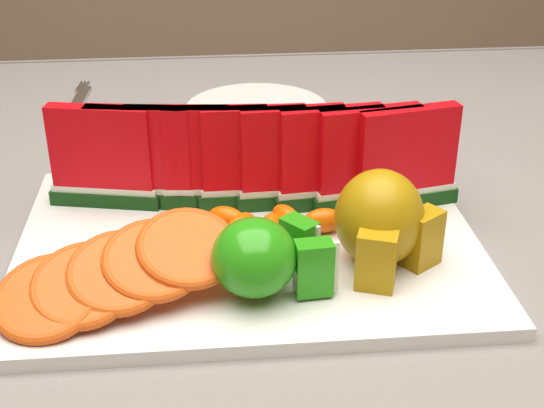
# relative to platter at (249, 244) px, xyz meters

# --- Properties ---
(table) EXTENTS (1.40, 0.90, 0.75)m
(table) POSITION_rel_platter_xyz_m (-0.06, 0.07, -0.11)
(table) COLOR #4D2B1C
(table) RESTS_ON ground
(tablecloth) EXTENTS (1.53, 1.03, 0.20)m
(tablecloth) POSITION_rel_platter_xyz_m (-0.06, 0.07, -0.05)
(tablecloth) COLOR slate
(tablecloth) RESTS_ON table
(platter) EXTENTS (0.40, 0.30, 0.01)m
(platter) POSITION_rel_platter_xyz_m (0.00, 0.00, 0.00)
(platter) COLOR silver
(platter) RESTS_ON tablecloth
(apple_cluster) EXTENTS (0.11, 0.09, 0.06)m
(apple_cluster) POSITION_rel_platter_xyz_m (0.01, -0.09, 0.04)
(apple_cluster) COLOR #279620
(apple_cluster) RESTS_ON platter
(pear_cluster) EXTENTS (0.09, 0.09, 0.08)m
(pear_cluster) POSITION_rel_platter_xyz_m (0.11, -0.05, 0.04)
(pear_cluster) COLOR #AF8318
(pear_cluster) RESTS_ON platter
(side_plate) EXTENTS (0.22, 0.22, 0.01)m
(side_plate) POSITION_rel_platter_xyz_m (0.03, 0.33, -0.00)
(side_plate) COLOR silver
(side_plate) RESTS_ON tablecloth
(fork) EXTENTS (0.03, 0.20, 0.00)m
(fork) POSITION_rel_platter_xyz_m (-0.20, 0.37, -0.00)
(fork) COLOR silver
(fork) RESTS_ON tablecloth
(watermelon_row) EXTENTS (0.39, 0.07, 0.10)m
(watermelon_row) POSITION_rel_platter_xyz_m (0.01, 0.06, 0.05)
(watermelon_row) COLOR #0A3D0E
(watermelon_row) RESTS_ON platter
(orange_fan_front) EXTENTS (0.20, 0.13, 0.05)m
(orange_fan_front) POSITION_rel_platter_xyz_m (-0.10, -0.08, 0.03)
(orange_fan_front) COLOR orange
(orange_fan_front) RESTS_ON platter
(orange_fan_back) EXTENTS (0.24, 0.10, 0.04)m
(orange_fan_back) POSITION_rel_platter_xyz_m (-0.03, 0.12, 0.02)
(orange_fan_back) COLOR orange
(orange_fan_back) RESTS_ON platter
(tangerine_segments) EXTENTS (0.17, 0.06, 0.02)m
(tangerine_segments) POSITION_rel_platter_xyz_m (-0.00, 0.01, 0.02)
(tangerine_segments) COLOR orange
(tangerine_segments) RESTS_ON platter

